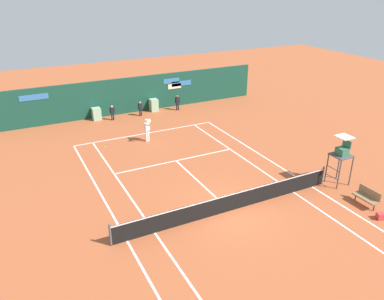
{
  "coord_description": "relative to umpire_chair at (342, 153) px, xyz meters",
  "views": [
    {
      "loc": [
        -8.9,
        -13.41,
        10.4
      ],
      "look_at": [
        0.84,
        5.83,
        0.8
      ],
      "focal_mm": 35.68,
      "sensor_mm": 36.0,
      "label": 1
    }
  ],
  "objects": [
    {
      "name": "umpire_chair",
      "position": [
        0.0,
        0.0,
        0.0
      ],
      "size": [
        1.0,
        1.0,
        2.83
      ],
      "rotation": [
        0.0,
        0.0,
        1.57
      ],
      "color": "#47474C",
      "rests_on": "ground_plane"
    },
    {
      "name": "ball_kid_right_post",
      "position": [
        -8.22,
        16.02,
        -1.14
      ],
      "size": [
        0.41,
        0.17,
        1.24
      ],
      "rotation": [
        0.0,
        0.0,
        3.1
      ],
      "color": "black",
      "rests_on": "ground_plane"
    },
    {
      "name": "player_bench",
      "position": [
        -0.41,
        -2.31,
        -1.34
      ],
      "size": [
        0.54,
        1.29,
        0.88
      ],
      "rotation": [
        0.0,
        0.0,
        1.57
      ],
      "color": "#38383D",
      "rests_on": "ground_plane"
    },
    {
      "name": "tennis_net",
      "position": [
        -6.83,
        0.32,
        -1.34
      ],
      "size": [
        12.1,
        0.1,
        1.07
      ],
      "color": "#4C4C51",
      "rests_on": "ground_plane"
    },
    {
      "name": "player_on_baseline",
      "position": [
        -7.28,
        10.54,
        -0.87
      ],
      "size": [
        0.51,
        0.82,
        1.86
      ],
      "rotation": [
        0.0,
        0.0,
        3.5
      ],
      "color": "white",
      "rests_on": "ground_plane"
    },
    {
      "name": "sponsor_back_wall",
      "position": [
        -6.82,
        17.29,
        -0.39
      ],
      "size": [
        25.0,
        1.02,
        3.01
      ],
      "color": "#144233",
      "rests_on": "ground_plane"
    },
    {
      "name": "ball_kid_centre_post",
      "position": [
        -5.82,
        16.02,
        -1.14
      ],
      "size": [
        0.41,
        0.2,
        1.24
      ],
      "rotation": [
        0.0,
        0.0,
        3.3
      ],
      "color": "black",
      "rests_on": "ground_plane"
    },
    {
      "name": "tennis_ball_near_service_line",
      "position": [
        -10.25,
        10.84,
        -1.82
      ],
      "size": [
        0.07,
        0.07,
        0.07
      ],
      "primitive_type": "sphere",
      "color": "#CCE033",
      "rests_on": "ground_plane"
    },
    {
      "name": "ball_kid_left_post",
      "position": [
        -2.41,
        16.02,
        -1.08
      ],
      "size": [
        0.45,
        0.19,
        1.35
      ],
      "rotation": [
        0.0,
        0.0,
        3.1
      ],
      "color": "black",
      "rests_on": "ground_plane"
    },
    {
      "name": "ground_plane",
      "position": [
        -6.83,
        0.9,
        -1.85
      ],
      "size": [
        80.0,
        80.0,
        0.01
      ],
      "color": "#A8512D"
    }
  ]
}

